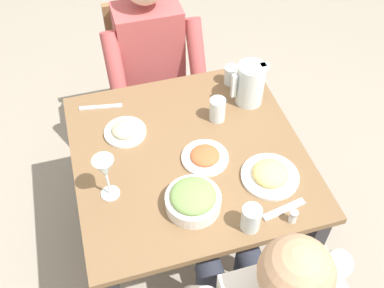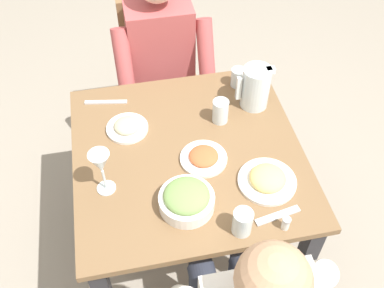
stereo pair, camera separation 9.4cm
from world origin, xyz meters
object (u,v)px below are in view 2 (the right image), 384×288
Objects in this scene: plate_rice_curry at (204,157)px; water_glass_far_right at (242,222)px; water_glass_near_right at (220,111)px; water_glass_far_left at (238,77)px; wine_glass at (101,164)px; salad_bowl at (187,199)px; plate_fries at (267,179)px; diner_near at (165,71)px; salt_shaker at (286,223)px; dining_table at (188,171)px; water_pitcher at (255,87)px; plate_beans at (127,127)px; chair_near at (160,69)px.

plate_rice_curry is 1.79× the size of water_glass_far_right.
water_glass_far_right is (0.06, 0.53, -0.00)m from water_glass_near_right.
water_glass_far_left is 0.44× the size of wine_glass.
water_glass_near_right is (-0.22, -0.40, 0.01)m from salad_bowl.
plate_fries reaches higher than plate_rice_curry.
diner_near is 5.92× the size of salad_bowl.
water_glass_near_right is 1.94× the size of salt_shaker.
salad_bowl is at bearing 77.93° from dining_table.
plate_fries is 4.06× the size of salt_shaker.
diner_near is at bearing -76.01° from salt_shaker.
water_glass_far_right reaches higher than plate_rice_curry.
water_glass_near_right is (0.09, -0.35, 0.03)m from plate_fries.
wine_glass is at bearing 9.45° from plate_rice_curry.
salt_shaker is (-0.09, 0.55, -0.02)m from water_glass_near_right.
water_glass_far_right reaches higher than salad_bowl.
plate_beans is at bearing 4.65° from water_pitcher.
dining_table is 1.02× the size of chair_near.
dining_table is at bearing -160.56° from wine_glass.
water_glass_far_left is 0.75m from salt_shaker.
plate_fries is 0.61m from wine_glass.
plate_beans is at bearing -37.90° from plate_fries.
dining_table is 4.12× the size of plate_fries.
water_glass_far_right is at bearing 75.76° from water_glass_far_left.
salt_shaker is (-0.21, 0.35, 0.01)m from plate_rice_curry.
water_pitcher is 0.63m from salt_shaker.
salad_bowl reaches higher than plate_rice_curry.
diner_near is 0.69m from plate_rice_curry.
dining_table is 0.31m from salad_bowl.
water_pitcher is at bearing -110.32° from water_glass_far_right.
plate_rice_curry is 3.41× the size of salt_shaker.
water_glass_far_right is (-0.11, 1.01, 0.15)m from diner_near.
plate_beans is (0.17, -0.42, -0.03)m from salad_bowl.
chair_near reaches higher than plate_rice_curry.
plate_fries is 1.27× the size of plate_beans.
chair_near is at bearing -58.68° from water_glass_far_left.
diner_near is 0.88m from plate_fries.
water_glass_far_right is at bearing 96.04° from diner_near.
plate_rice_curry is at bearing 134.42° from dining_table.
water_glass_far_right reaches higher than plate_beans.
plate_beans is 0.75m from salt_shaker.
plate_fries is at bearing 104.86° from water_glass_near_right.
water_glass_near_right is (-0.17, -0.15, 0.18)m from dining_table.
plate_fries is at bearing 103.83° from chair_near.
chair_near is 4.81× the size of plate_rice_curry.
plate_rice_curry is at bearing -59.23° from salt_shaker.
salad_bowl reaches higher than plate_fries.
water_glass_near_right is 0.53m from water_glass_far_right.
chair_near is 4.66× the size of water_pitcher.
wine_glass reaches higher than salad_bowl.
chair_near is at bearing -90.30° from dining_table.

